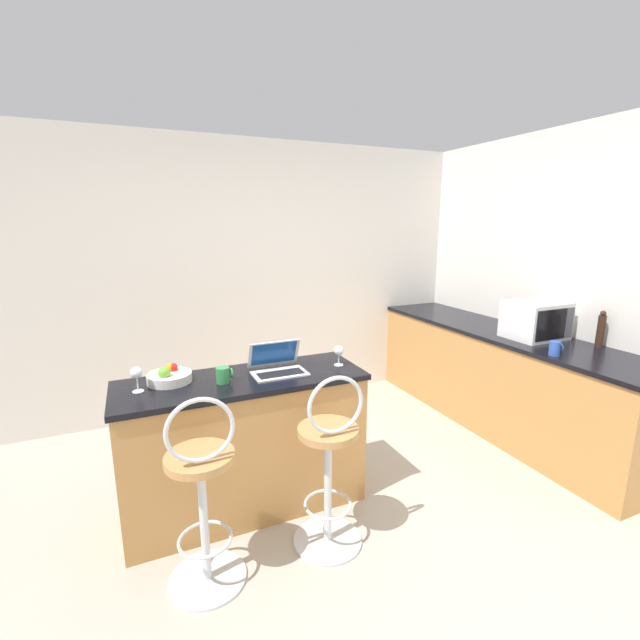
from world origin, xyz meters
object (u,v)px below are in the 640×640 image
at_px(mug_blue, 555,348).
at_px(microwave, 536,320).
at_px(pepper_mill, 601,330).
at_px(laptop, 277,364).
at_px(wine_glass_short, 339,352).
at_px(fruit_bowl, 169,376).
at_px(bar_stool_near, 203,497).
at_px(mug_green, 223,375).
at_px(bar_stool_far, 329,465).
at_px(wine_glass_tall, 137,374).

bearing_deg(mug_blue, microwave, 55.72).
bearing_deg(pepper_mill, laptop, 169.33).
height_order(wine_glass_short, fruit_bowl, wine_glass_short).
relative_size(microwave, wine_glass_short, 3.29).
xyz_separation_m(bar_stool_near, wine_glass_short, (0.99, 0.50, 0.49)).
bearing_deg(pepper_mill, mug_blue, -178.95).
relative_size(laptop, mug_green, 3.47).
xyz_separation_m(laptop, fruit_bowl, (-0.65, 0.09, -0.01)).
distance_m(microwave, pepper_mill, 0.46).
bearing_deg(bar_stool_far, pepper_mill, 2.05).
relative_size(pepper_mill, wine_glass_short, 2.11).
xyz_separation_m(microwave, mug_green, (-2.57, 0.01, -0.10)).
xyz_separation_m(wine_glass_tall, mug_blue, (2.76, -0.47, -0.05)).
bearing_deg(pepper_mill, wine_glass_short, 168.25).
distance_m(mug_green, wine_glass_short, 0.77).
height_order(mug_green, wine_glass_short, wine_glass_short).
height_order(laptop, microwave, microwave).
xyz_separation_m(microwave, mug_blue, (-0.28, -0.41, -0.10)).
xyz_separation_m(laptop, mug_green, (-0.35, -0.05, -0.00)).
bearing_deg(bar_stool_near, mug_green, 65.63).
xyz_separation_m(pepper_mill, mug_green, (-2.79, 0.41, -0.09)).
bearing_deg(bar_stool_near, wine_glass_tall, 114.60).
bearing_deg(microwave, mug_blue, -124.28).
bearing_deg(mug_blue, wine_glass_tall, 170.37).
relative_size(microwave, mug_blue, 4.29).
bearing_deg(mug_green, fruit_bowl, 154.30).
height_order(wine_glass_tall, mug_green, wine_glass_tall).
xyz_separation_m(bar_stool_far, mug_blue, (1.82, 0.07, 0.44)).
bearing_deg(microwave, wine_glass_short, 179.33).
bearing_deg(bar_stool_near, mug_blue, 1.69).
bearing_deg(mug_green, wine_glass_tall, 173.66).
xyz_separation_m(bar_stool_near, fruit_bowl, (-0.07, 0.63, 0.42)).
height_order(bar_stool_far, microwave, microwave).
xyz_separation_m(mug_blue, wine_glass_short, (-1.52, 0.43, 0.04)).
xyz_separation_m(bar_stool_far, pepper_mill, (2.32, 0.08, 0.53)).
relative_size(bar_stool_near, mug_green, 10.91).
bearing_deg(laptop, fruit_bowl, 172.05).
distance_m(bar_stool_far, wine_glass_tall, 1.19).
bearing_deg(bar_stool_near, laptop, 43.31).
xyz_separation_m(bar_stool_far, fruit_bowl, (-0.76, 0.63, 0.42)).
bearing_deg(laptop, microwave, -1.55).
height_order(mug_blue, fruit_bowl, fruit_bowl).
height_order(bar_stool_near, fruit_bowl, bar_stool_near).
bearing_deg(fruit_bowl, wine_glass_short, -6.93).
height_order(laptop, fruit_bowl, laptop).
relative_size(bar_stool_far, wine_glass_short, 7.76).
relative_size(bar_stool_far, fruit_bowl, 4.08).
xyz_separation_m(bar_stool_near, microwave, (2.79, 0.48, 0.54)).
distance_m(laptop, mug_green, 0.36).
relative_size(laptop, wine_glass_tall, 2.26).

